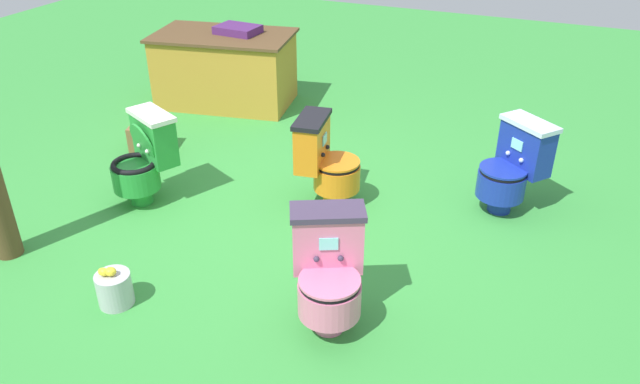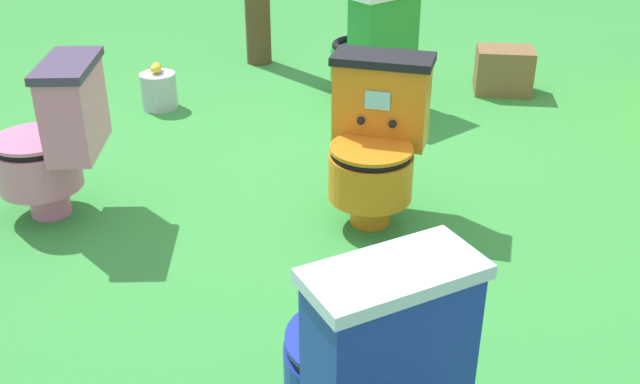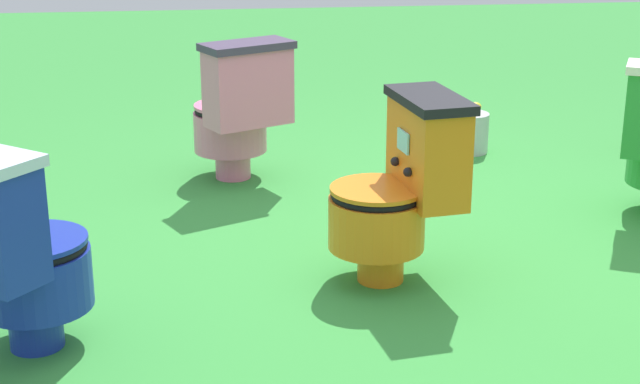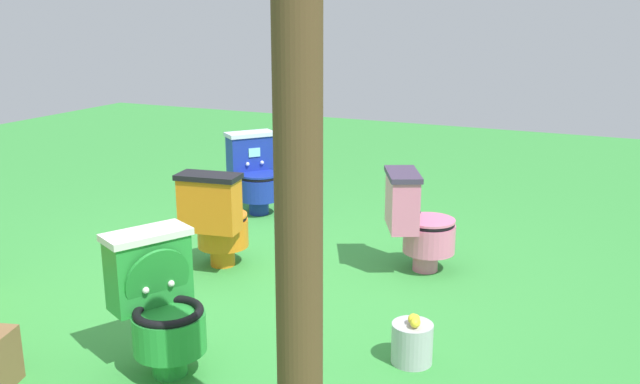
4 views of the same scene
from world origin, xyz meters
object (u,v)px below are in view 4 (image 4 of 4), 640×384
(wooden_post, at_px, (299,244))
(toilet_orange, at_px, (217,219))
(lemon_bucket, at_px, (412,342))
(toilet_green, at_px, (160,302))
(toilet_pink, at_px, (417,221))
(toilet_blue, at_px, (255,173))

(wooden_post, bearing_deg, toilet_orange, 40.75)
(toilet_orange, bearing_deg, wooden_post, -57.80)
(wooden_post, xyz_separation_m, lemon_bucket, (1.05, -0.14, -0.86))
(toilet_green, bearing_deg, toilet_orange, -132.31)
(toilet_pink, distance_m, toilet_orange, 1.42)
(toilet_green, bearing_deg, toilet_blue, -133.40)
(toilet_pink, height_order, wooden_post, wooden_post)
(toilet_pink, bearing_deg, toilet_orange, -92.86)
(toilet_orange, xyz_separation_m, toilet_blue, (1.36, 0.47, 0.00))
(toilet_orange, height_order, toilet_green, same)
(toilet_pink, distance_m, toilet_green, 2.05)
(toilet_orange, distance_m, toilet_blue, 1.44)
(toilet_orange, xyz_separation_m, lemon_bucket, (-0.73, -1.68, -0.25))
(toilet_green, bearing_deg, toilet_pink, -176.07)
(toilet_orange, bearing_deg, toilet_blue, 100.41)
(toilet_pink, xyz_separation_m, lemon_bucket, (-1.29, -0.37, -0.25))
(toilet_pink, relative_size, wooden_post, 0.37)
(toilet_blue, height_order, wooden_post, wooden_post)
(lemon_bucket, bearing_deg, toilet_blue, 45.71)
(toilet_green, height_order, lemon_bucket, toilet_green)
(toilet_blue, xyz_separation_m, lemon_bucket, (-2.09, -2.15, -0.25))
(toilet_blue, bearing_deg, toilet_green, 58.60)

